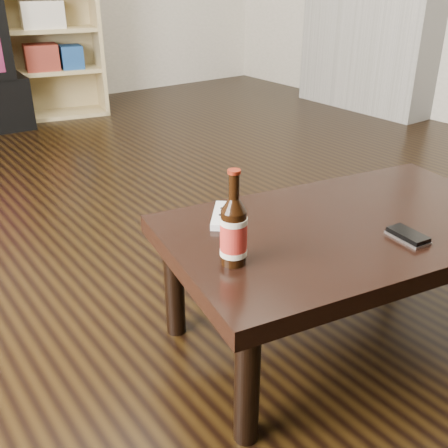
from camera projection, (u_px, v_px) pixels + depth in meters
floor at (226, 230)px, 2.44m from camera, size 5.00×6.00×0.01m
bookshelf at (49, 26)px, 4.03m from camera, size 0.77×0.48×1.33m
coffee_table at (348, 238)px, 1.59m from camera, size 1.19×0.83×0.41m
beer_bottle at (234, 232)px, 1.31m from camera, size 0.07×0.07×0.25m
phone at (408, 236)px, 1.46m from camera, size 0.08×0.12×0.02m
remote at (221, 215)px, 1.58m from camera, size 0.15×0.16×0.02m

